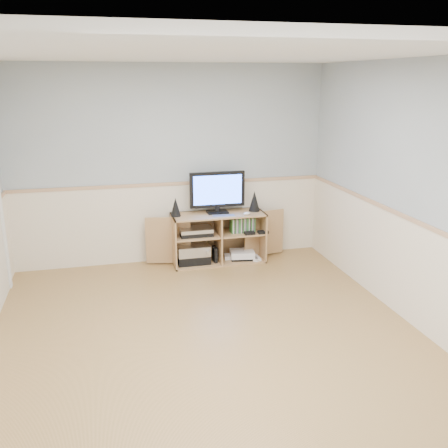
{
  "coord_description": "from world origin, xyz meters",
  "views": [
    {
      "loc": [
        -0.86,
        -3.99,
        2.31
      ],
      "look_at": [
        0.43,
        1.2,
        0.75
      ],
      "focal_mm": 40.0,
      "sensor_mm": 36.0,
      "label": 1
    }
  ],
  "objects": [
    {
      "name": "room",
      "position": [
        -0.06,
        0.12,
        1.22
      ],
      "size": [
        4.04,
        4.54,
        2.54
      ],
      "color": "tan",
      "rests_on": "ground"
    },
    {
      "name": "media_cabinet",
      "position": [
        0.56,
        2.05,
        0.33
      ],
      "size": [
        1.86,
        0.45,
        0.65
      ],
      "color": "tan",
      "rests_on": "floor"
    },
    {
      "name": "monitor",
      "position": [
        0.56,
        2.04,
        0.94
      ],
      "size": [
        0.71,
        0.18,
        0.53
      ],
      "color": "black",
      "rests_on": "media_cabinet"
    },
    {
      "name": "speaker_left",
      "position": [
        0.01,
        2.02,
        0.77
      ],
      "size": [
        0.13,
        0.13,
        0.24
      ],
      "primitive_type": "cone",
      "color": "black",
      "rests_on": "media_cabinet"
    },
    {
      "name": "speaker_right",
      "position": [
        1.04,
        2.02,
        0.78
      ],
      "size": [
        0.14,
        0.14,
        0.27
      ],
      "primitive_type": "cone",
      "color": "black",
      "rests_on": "media_cabinet"
    },
    {
      "name": "keyboard",
      "position": [
        0.59,
        1.86,
        0.66
      ],
      "size": [
        0.29,
        0.14,
        0.01
      ],
      "primitive_type": "cube",
      "rotation": [
        0.0,
        0.0,
        -0.1
      ],
      "color": "silver",
      "rests_on": "media_cabinet"
    },
    {
      "name": "mouse",
      "position": [
        0.9,
        1.86,
        0.67
      ],
      "size": [
        0.11,
        0.09,
        0.04
      ],
      "primitive_type": "ellipsoid",
      "rotation": [
        0.0,
        0.0,
        0.38
      ],
      "color": "white",
      "rests_on": "media_cabinet"
    },
    {
      "name": "av_components",
      "position": [
        0.24,
        2.0,
        0.22
      ],
      "size": [
        0.51,
        0.31,
        0.47
      ],
      "color": "black",
      "rests_on": "media_cabinet"
    },
    {
      "name": "game_consoles",
      "position": [
        0.86,
        1.98,
        0.07
      ],
      "size": [
        0.46,
        0.3,
        0.11
      ],
      "color": "white",
      "rests_on": "media_cabinet"
    },
    {
      "name": "game_cases",
      "position": [
        0.87,
        1.98,
        0.48
      ],
      "size": [
        0.31,
        0.14,
        0.19
      ],
      "primitive_type": "cube",
      "color": "#3F8C3F",
      "rests_on": "media_cabinet"
    },
    {
      "name": "wall_outlet",
      "position": [
        1.0,
        2.23,
        0.6
      ],
      "size": [
        0.12,
        0.03,
        0.12
      ],
      "primitive_type": "cube",
      "color": "white",
      "rests_on": "wall_back"
    }
  ]
}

